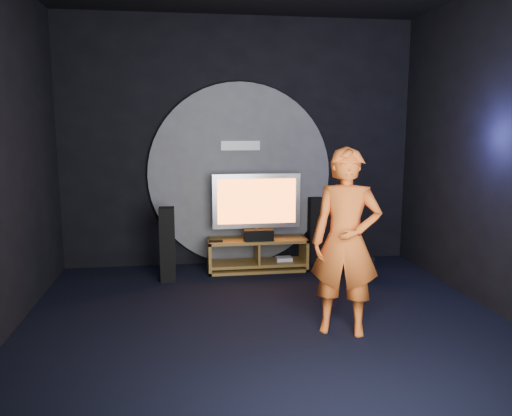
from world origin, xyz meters
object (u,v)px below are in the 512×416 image
(media_console, at_px, (258,256))
(subwoofer, at_px, (360,267))
(player, at_px, (346,242))
(tower_speaker_left, at_px, (167,245))
(tv, at_px, (257,203))
(tower_speaker_right, at_px, (315,230))

(media_console, distance_m, subwoofer, 1.40)
(player, bearing_deg, tower_speaker_left, 154.07)
(tv, distance_m, tower_speaker_left, 1.36)
(tower_speaker_left, xyz_separation_m, subwoofer, (2.50, -0.29, -0.33))
(tv, xyz_separation_m, player, (0.53, -2.27, -0.04))
(subwoofer, bearing_deg, player, -114.98)
(tower_speaker_left, distance_m, player, 2.61)
(media_console, xyz_separation_m, tower_speaker_right, (0.89, 0.27, 0.29))
(tv, height_order, tower_speaker_right, tv)
(tv, distance_m, player, 2.33)
(tower_speaker_left, height_order, subwoofer, tower_speaker_left)
(tower_speaker_right, bearing_deg, tower_speaker_left, -164.59)
(media_console, bearing_deg, player, -76.67)
(media_console, xyz_separation_m, subwoofer, (1.27, -0.60, -0.04))
(tv, bearing_deg, media_console, -83.91)
(tv, bearing_deg, player, -76.88)
(media_console, xyz_separation_m, player, (0.52, -2.20, 0.71))
(tower_speaker_right, relative_size, subwoofer, 3.07)
(tv, height_order, player, player)
(tower_speaker_right, height_order, subwoofer, tower_speaker_right)
(tower_speaker_left, bearing_deg, player, -47.25)
(tower_speaker_left, distance_m, tower_speaker_right, 2.20)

